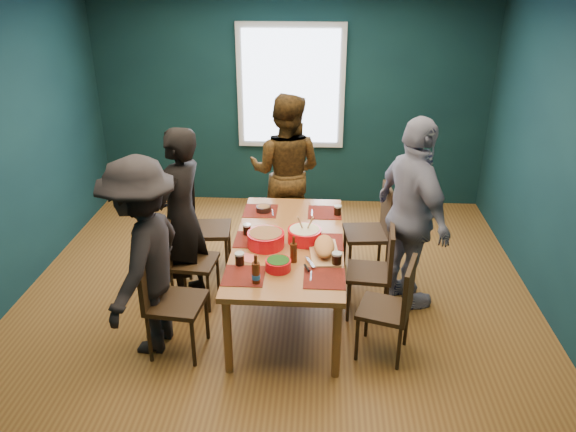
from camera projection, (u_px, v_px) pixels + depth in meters
The scene contains 26 objects.
room at pixel (277, 157), 5.10m from camera, with size 5.01×5.01×2.71m.
dining_table at pixel (289, 248), 5.01m from camera, with size 0.97×1.93×0.73m.
chair_left_far at pixel (199, 221), 5.73m from camera, with size 0.48×0.48×0.98m.
chair_left_mid at pixel (185, 253), 5.23m from camera, with size 0.43×0.43×0.88m.
chair_left_near at pixel (165, 292), 4.54m from camera, with size 0.47×0.47×0.95m.
chair_right_far at pixel (376, 225), 5.67m from camera, with size 0.48×0.48×0.97m.
chair_right_mid at pixel (379, 265), 5.03m from camera, with size 0.43×0.43×0.87m.
chair_right_near at pixel (395, 302), 4.48m from camera, with size 0.50×0.50×0.88m.
person_far_left at pixel (181, 217), 5.16m from camera, with size 0.62×0.41×1.70m, color black.
person_back at pixel (286, 172), 6.20m from camera, with size 0.84×0.66×1.74m, color black.
person_right at pixel (412, 216), 5.04m from camera, with size 1.07×0.44×1.82m, color silver.
person_near_left at pixel (144, 257), 4.48m from camera, with size 1.09×0.62×1.68m, color black.
bowl_salad at pixel (266, 239), 4.86m from camera, with size 0.32×0.32×0.13m.
bowl_dumpling at pixel (304, 235), 4.94m from camera, with size 0.30×0.30×0.28m.
bowl_herbs at pixel (278, 264), 4.50m from camera, with size 0.21×0.21×0.09m.
cutting_board at pixel (324, 248), 4.73m from camera, with size 0.31×0.60×0.13m.
small_bowl at pixel (264, 209), 5.54m from camera, with size 0.15×0.15×0.06m.
beer_bottle_a at pixel (256, 273), 4.30m from camera, with size 0.07×0.07×0.25m.
beer_bottle_b at pixel (294, 252), 4.61m from camera, with size 0.06×0.06×0.23m.
cola_glass_a at pixel (240, 258), 4.57m from camera, with size 0.08×0.08×0.11m.
cola_glass_b at pixel (337, 259), 4.56m from camera, with size 0.08×0.08×0.12m.
cola_glass_c at pixel (338, 210), 5.46m from camera, with size 0.07×0.07×0.10m.
cola_glass_d at pixel (247, 229), 5.07m from camera, with size 0.08×0.08×0.10m.
napkin_a at pixel (329, 239), 5.02m from camera, with size 0.13×0.13×0.00m, color #F16965.
napkin_b at pixel (247, 258), 4.70m from camera, with size 0.14×0.14×0.00m, color #F16965.
napkin_c at pixel (325, 280), 4.38m from camera, with size 0.12×0.12×0.00m, color #F16965.
Camera 1 is at (0.40, -4.58, 3.02)m, focal length 35.00 mm.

